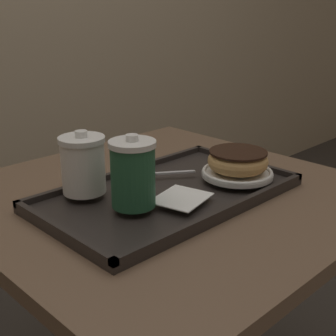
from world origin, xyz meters
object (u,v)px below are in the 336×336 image
(coffee_cup_rear, at_px, (83,164))
(spoon, at_px, (143,173))
(donut_chocolate_glazed, at_px, (238,160))
(coffee_cup_front, at_px, (133,173))

(coffee_cup_rear, xyz_separation_m, spoon, (0.14, -0.01, -0.05))
(donut_chocolate_glazed, distance_m, spoon, 0.20)
(coffee_cup_rear, relative_size, spoon, 0.90)
(coffee_cup_front, relative_size, spoon, 0.97)
(coffee_cup_rear, height_order, donut_chocolate_glazed, coffee_cup_rear)
(coffee_cup_front, distance_m, donut_chocolate_glazed, 0.26)
(donut_chocolate_glazed, xyz_separation_m, spoon, (-0.14, 0.14, -0.03))
(coffee_cup_front, height_order, spoon, coffee_cup_front)
(coffee_cup_rear, distance_m, spoon, 0.15)
(coffee_cup_front, xyz_separation_m, donut_chocolate_glazed, (0.26, -0.04, -0.03))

